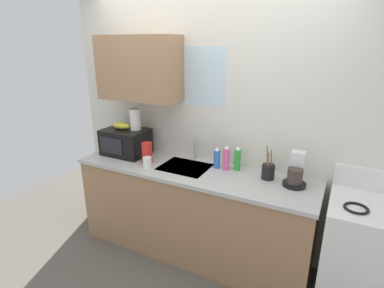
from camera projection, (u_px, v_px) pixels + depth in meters
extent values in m
cube|color=silver|center=(208.00, 125.00, 3.03)|extent=(3.07, 0.10, 2.50)
cube|color=#9E7551|center=(139.00, 68.00, 2.97)|extent=(0.84, 0.32, 0.62)
cube|color=silver|center=(199.00, 76.00, 2.89)|extent=(0.56, 0.02, 0.55)
cube|color=#9E7551|center=(192.00, 213.00, 3.00)|extent=(2.27, 0.60, 0.86)
cube|color=#B7B7B2|center=(192.00, 171.00, 2.86)|extent=(2.30, 0.63, 0.03)
cube|color=#9EA0A5|center=(185.00, 173.00, 2.93)|extent=(0.46, 0.38, 0.14)
cylinder|color=#B2B5BA|center=(195.00, 149.00, 3.06)|extent=(0.03, 0.03, 0.22)
cube|color=white|center=(364.00, 258.00, 2.34)|extent=(0.60, 0.60, 0.90)
torus|color=black|center=(356.00, 208.00, 2.16)|extent=(0.17, 0.17, 0.02)
cube|color=white|center=(375.00, 181.00, 2.40)|extent=(0.60, 0.04, 0.18)
cube|color=black|center=(126.00, 142.00, 3.20)|extent=(0.46, 0.34, 0.27)
cube|color=black|center=(111.00, 146.00, 3.08)|extent=(0.28, 0.01, 0.17)
ellipsoid|color=gold|center=(121.00, 126.00, 3.17)|extent=(0.20, 0.11, 0.07)
cylinder|color=white|center=(135.00, 119.00, 3.13)|extent=(0.11, 0.11, 0.22)
cylinder|color=black|center=(294.00, 184.00, 2.51)|extent=(0.19, 0.19, 0.03)
cylinder|color=#3F332D|center=(295.00, 176.00, 2.48)|extent=(0.12, 0.12, 0.13)
cube|color=silver|center=(297.00, 166.00, 2.53)|extent=(0.11, 0.09, 0.26)
cylinder|color=blue|center=(217.00, 159.00, 2.86)|extent=(0.06, 0.06, 0.18)
cone|color=white|center=(217.00, 149.00, 2.82)|extent=(0.04, 0.04, 0.04)
cylinder|color=#E55999|center=(226.00, 159.00, 2.81)|extent=(0.06, 0.06, 0.21)
cone|color=white|center=(227.00, 147.00, 2.78)|extent=(0.05, 0.05, 0.04)
cylinder|color=green|center=(237.00, 160.00, 2.80)|extent=(0.06, 0.06, 0.20)
cone|color=white|center=(238.00, 148.00, 2.77)|extent=(0.04, 0.04, 0.04)
cylinder|color=red|center=(147.00, 153.00, 2.98)|extent=(0.10, 0.10, 0.20)
cylinder|color=white|center=(147.00, 162.00, 2.90)|extent=(0.08, 0.08, 0.09)
cylinder|color=black|center=(268.00, 172.00, 2.63)|extent=(0.11, 0.11, 0.13)
cylinder|color=olive|center=(267.00, 160.00, 2.61)|extent=(0.03, 0.02, 0.26)
cylinder|color=olive|center=(271.00, 163.00, 2.61)|extent=(0.03, 0.02, 0.22)
cylinder|color=olive|center=(268.00, 164.00, 2.59)|extent=(0.02, 0.02, 0.21)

